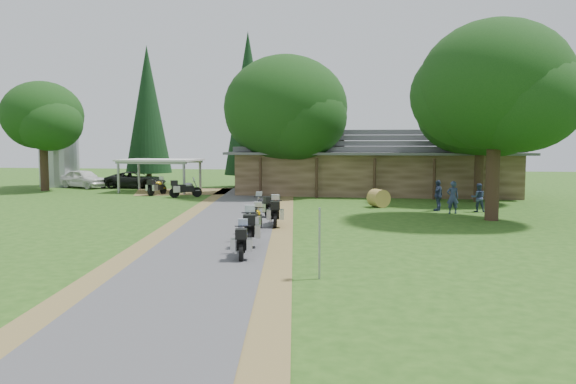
# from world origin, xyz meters

# --- Properties ---
(ground) EXTENTS (120.00, 120.00, 0.00)m
(ground) POSITION_xyz_m (0.00, 0.00, 0.00)
(ground) COLOR #254B15
(ground) RESTS_ON ground
(driveway) EXTENTS (51.95, 51.95, 0.00)m
(driveway) POSITION_xyz_m (-0.50, 4.00, 0.00)
(driveway) COLOR #474749
(driveway) RESTS_ON ground
(lodge) EXTENTS (21.40, 9.40, 4.90)m
(lodge) POSITION_xyz_m (6.00, 24.00, 2.45)
(lodge) COLOR brown
(lodge) RESTS_ON ground
(silo) EXTENTS (3.58, 3.58, 6.85)m
(silo) POSITION_xyz_m (-21.64, 26.66, 3.42)
(silo) COLOR gray
(silo) RESTS_ON ground
(carport) EXTENTS (6.14, 4.27, 2.57)m
(carport) POSITION_xyz_m (-10.60, 22.42, 1.28)
(carport) COLOR silver
(carport) RESTS_ON ground
(car_white_sedan) EXTENTS (4.71, 6.48, 1.99)m
(car_white_sedan) POSITION_xyz_m (-18.53, 25.14, 0.99)
(car_white_sedan) COLOR white
(car_white_sedan) RESTS_ON ground
(car_dark_suv) EXTENTS (2.69, 5.62, 2.10)m
(car_dark_suv) POSITION_xyz_m (-14.10, 25.75, 1.05)
(car_dark_suv) COLOR black
(car_dark_suv) RESTS_ON ground
(motorcycle_row_a) EXTENTS (0.90, 1.85, 1.22)m
(motorcycle_row_a) POSITION_xyz_m (1.58, -1.33, 0.61)
(motorcycle_row_a) COLOR #1C1B9C
(motorcycle_row_a) RESTS_ON ground
(motorcycle_row_b) EXTENTS (1.08, 2.17, 1.42)m
(motorcycle_row_b) POSITION_xyz_m (1.33, 0.97, 0.71)
(motorcycle_row_b) COLOR #A2A6AA
(motorcycle_row_b) RESTS_ON ground
(motorcycle_row_c) EXTENTS (0.64, 1.81, 1.23)m
(motorcycle_row_c) POSITION_xyz_m (0.89, 4.08, 0.61)
(motorcycle_row_c) COLOR #C39000
(motorcycle_row_c) RESTS_ON ground
(motorcycle_row_d) EXTENTS (0.98, 2.09, 1.38)m
(motorcycle_row_d) POSITION_xyz_m (1.43, 5.97, 0.69)
(motorcycle_row_d) COLOR #CC641C
(motorcycle_row_d) RESTS_ON ground
(motorcycle_row_e) EXTENTS (1.49, 1.84, 1.24)m
(motorcycle_row_e) POSITION_xyz_m (0.22, 9.07, 0.62)
(motorcycle_row_e) COLOR black
(motorcycle_row_e) RESTS_ON ground
(motorcycle_carport_a) EXTENTS (1.07, 2.02, 1.32)m
(motorcycle_carport_a) POSITION_xyz_m (-9.86, 19.87, 0.66)
(motorcycle_carport_a) COLOR yellow
(motorcycle_carport_a) RESTS_ON ground
(motorcycle_carport_b) EXTENTS (2.08, 1.56, 1.38)m
(motorcycle_carport_b) POSITION_xyz_m (-7.17, 18.42, 0.69)
(motorcycle_carport_b) COLOR gray
(motorcycle_carport_b) RESTS_ON ground
(person_a) EXTENTS (0.64, 0.50, 2.08)m
(person_a) POSITION_xyz_m (10.19, 11.86, 1.04)
(person_a) COLOR navy
(person_a) RESTS_ON ground
(person_b) EXTENTS (0.53, 0.38, 1.86)m
(person_b) POSITION_xyz_m (11.70, 12.85, 0.93)
(person_b) COLOR navy
(person_b) RESTS_ON ground
(person_c) EXTENTS (0.63, 0.71, 2.05)m
(person_c) POSITION_xyz_m (9.55, 12.99, 1.02)
(person_c) COLOR navy
(person_c) RESTS_ON ground
(hay_bale) EXTENTS (1.43, 1.40, 1.08)m
(hay_bale) POSITION_xyz_m (6.24, 14.31, 0.54)
(hay_bale) COLOR olive
(hay_bale) RESTS_ON ground
(sign_post) EXTENTS (0.37, 0.06, 2.03)m
(sign_post) POSITION_xyz_m (4.43, -3.95, 1.02)
(sign_post) COLOR gray
(sign_post) RESTS_ON ground
(oak_lodge_left) EXTENTS (8.94, 8.94, 10.28)m
(oak_lodge_left) POSITION_xyz_m (-0.44, 21.09, 5.14)
(oak_lodge_left) COLOR black
(oak_lodge_left) RESTS_ON ground
(oak_lodge_right) EXTENTS (7.63, 7.63, 10.10)m
(oak_lodge_right) POSITION_xyz_m (12.70, 18.46, 5.05)
(oak_lodge_right) COLOR black
(oak_lodge_right) RESTS_ON ground
(oak_driveway) EXTENTS (7.45, 7.45, 10.74)m
(oak_driveway) POSITION_xyz_m (11.74, 9.42, 5.37)
(oak_driveway) COLOR black
(oak_driveway) RESTS_ON ground
(oak_silo) EXTENTS (6.35, 6.35, 9.74)m
(oak_silo) POSITION_xyz_m (-20.27, 22.17, 4.87)
(oak_silo) COLOR black
(oak_silo) RESTS_ON ground
(cedar_near) EXTENTS (4.19, 4.19, 13.33)m
(cedar_near) POSITION_xyz_m (-4.80, 28.14, 6.67)
(cedar_near) COLOR black
(cedar_near) RESTS_ON ground
(cedar_far) EXTENTS (4.17, 4.17, 12.71)m
(cedar_far) POSITION_xyz_m (-14.59, 29.82, 6.35)
(cedar_far) COLOR black
(cedar_far) RESTS_ON ground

